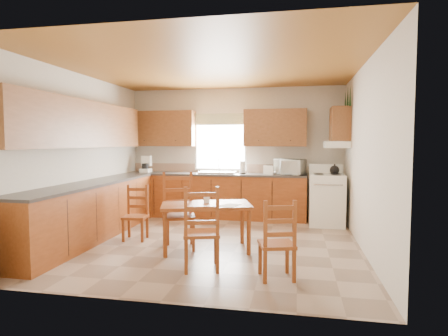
% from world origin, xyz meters
% --- Properties ---
extents(floor, '(4.50, 4.50, 0.00)m').
position_xyz_m(floor, '(0.00, 0.00, 0.00)').
color(floor, gray).
rests_on(floor, ground).
extents(ceiling, '(4.50, 4.50, 0.00)m').
position_xyz_m(ceiling, '(0.00, 0.00, 2.70)').
color(ceiling, '#975F22').
rests_on(ceiling, floor).
extents(wall_left, '(4.50, 4.50, 0.00)m').
position_xyz_m(wall_left, '(-2.25, 0.00, 1.35)').
color(wall_left, beige).
rests_on(wall_left, floor).
extents(wall_right, '(4.50, 4.50, 0.00)m').
position_xyz_m(wall_right, '(2.25, 0.00, 1.35)').
color(wall_right, beige).
rests_on(wall_right, floor).
extents(wall_back, '(4.50, 4.50, 0.00)m').
position_xyz_m(wall_back, '(0.00, 2.25, 1.35)').
color(wall_back, beige).
rests_on(wall_back, floor).
extents(wall_front, '(4.50, 4.50, 0.00)m').
position_xyz_m(wall_front, '(0.00, -2.25, 1.35)').
color(wall_front, beige).
rests_on(wall_front, floor).
extents(lower_cab_back, '(3.75, 0.60, 0.88)m').
position_xyz_m(lower_cab_back, '(-0.38, 1.95, 0.44)').
color(lower_cab_back, brown).
rests_on(lower_cab_back, floor).
extents(lower_cab_left, '(0.60, 3.60, 0.88)m').
position_xyz_m(lower_cab_left, '(-1.95, -0.15, 0.44)').
color(lower_cab_left, brown).
rests_on(lower_cab_left, floor).
extents(counter_back, '(3.75, 0.63, 0.04)m').
position_xyz_m(counter_back, '(-0.38, 1.95, 0.90)').
color(counter_back, '#3A3531').
rests_on(counter_back, lower_cab_back).
extents(counter_left, '(0.63, 3.60, 0.04)m').
position_xyz_m(counter_left, '(-1.95, -0.15, 0.90)').
color(counter_left, '#3A3531').
rests_on(counter_left, lower_cab_left).
extents(backsplash, '(3.75, 0.01, 0.18)m').
position_xyz_m(backsplash, '(-0.38, 2.24, 1.01)').
color(backsplash, '#9E7D63').
rests_on(backsplash, counter_back).
extents(upper_cab_back_left, '(1.41, 0.33, 0.75)m').
position_xyz_m(upper_cab_back_left, '(-1.55, 2.08, 1.85)').
color(upper_cab_back_left, brown).
rests_on(upper_cab_back_left, wall_back).
extents(upper_cab_back_right, '(1.25, 0.33, 0.75)m').
position_xyz_m(upper_cab_back_right, '(0.86, 2.08, 1.85)').
color(upper_cab_back_right, brown).
rests_on(upper_cab_back_right, wall_back).
extents(upper_cab_left, '(0.33, 3.60, 0.75)m').
position_xyz_m(upper_cab_left, '(-2.08, -0.15, 1.85)').
color(upper_cab_left, brown).
rests_on(upper_cab_left, wall_left).
extents(upper_cab_stove, '(0.33, 0.62, 0.62)m').
position_xyz_m(upper_cab_stove, '(2.08, 1.65, 1.90)').
color(upper_cab_stove, brown).
rests_on(upper_cab_stove, wall_right).
extents(range_hood, '(0.44, 0.62, 0.12)m').
position_xyz_m(range_hood, '(2.03, 1.65, 1.52)').
color(range_hood, white).
rests_on(range_hood, wall_right).
extents(window_frame, '(1.13, 0.02, 1.18)m').
position_xyz_m(window_frame, '(-0.30, 2.22, 1.55)').
color(window_frame, white).
rests_on(window_frame, wall_back).
extents(window_pane, '(1.05, 0.01, 1.10)m').
position_xyz_m(window_pane, '(-0.30, 2.21, 1.55)').
color(window_pane, white).
rests_on(window_pane, wall_back).
extents(window_valance, '(1.19, 0.01, 0.24)m').
position_xyz_m(window_valance, '(-0.30, 2.19, 2.05)').
color(window_valance, '#577039').
rests_on(window_valance, wall_back).
extents(sink_basin, '(0.75, 0.45, 0.04)m').
position_xyz_m(sink_basin, '(-0.30, 1.95, 0.94)').
color(sink_basin, silver).
rests_on(sink_basin, counter_back).
extents(pine_decal_a, '(0.22, 0.22, 0.36)m').
position_xyz_m(pine_decal_a, '(2.21, 1.33, 2.38)').
color(pine_decal_a, black).
rests_on(pine_decal_a, wall_right).
extents(pine_decal_b, '(0.22, 0.22, 0.36)m').
position_xyz_m(pine_decal_b, '(2.21, 1.65, 2.42)').
color(pine_decal_b, black).
rests_on(pine_decal_b, wall_right).
extents(pine_decal_c, '(0.22, 0.22, 0.36)m').
position_xyz_m(pine_decal_c, '(2.21, 1.97, 2.38)').
color(pine_decal_c, black).
rests_on(pine_decal_c, wall_right).
extents(stove, '(0.64, 0.66, 0.95)m').
position_xyz_m(stove, '(1.86, 1.61, 0.47)').
color(stove, white).
rests_on(stove, floor).
extents(coffeemaker, '(0.27, 0.30, 0.37)m').
position_xyz_m(coffeemaker, '(-1.89, 1.95, 1.10)').
color(coffeemaker, white).
rests_on(coffeemaker, counter_back).
extents(paper_towel, '(0.12, 0.12, 0.26)m').
position_xyz_m(paper_towel, '(0.21, 1.96, 1.05)').
color(paper_towel, white).
rests_on(paper_towel, counter_back).
extents(toaster, '(0.26, 0.22, 0.18)m').
position_xyz_m(toaster, '(0.77, 1.94, 1.01)').
color(toaster, white).
rests_on(toaster, counter_back).
extents(microwave, '(0.61, 0.52, 0.31)m').
position_xyz_m(microwave, '(1.17, 1.91, 1.07)').
color(microwave, white).
rests_on(microwave, counter_back).
extents(dining_table, '(1.42, 1.06, 0.68)m').
position_xyz_m(dining_table, '(0.02, -0.40, 0.34)').
color(dining_table, brown).
rests_on(dining_table, floor).
extents(chair_near_left, '(0.53, 0.52, 1.03)m').
position_xyz_m(chair_near_left, '(0.16, -1.21, 0.52)').
color(chair_near_left, brown).
rests_on(chair_near_left, floor).
extents(chair_near_right, '(0.47, 0.46, 0.92)m').
position_xyz_m(chair_near_right, '(1.09, -1.35, 0.46)').
color(chair_near_right, brown).
rests_on(chair_near_right, floor).
extents(chair_far_left, '(0.40, 0.39, 0.87)m').
position_xyz_m(chair_far_left, '(-1.23, -0.07, 0.43)').
color(chair_far_left, brown).
rests_on(chair_far_left, floor).
extents(chair_far_right, '(0.59, 0.58, 1.11)m').
position_xyz_m(chair_far_right, '(-0.40, -0.40, 0.55)').
color(chair_far_right, brown).
rests_on(chair_far_right, floor).
extents(table_paper, '(0.32, 0.36, 0.00)m').
position_xyz_m(table_paper, '(0.38, -0.49, 0.68)').
color(table_paper, white).
rests_on(table_paper, dining_table).
extents(table_card, '(0.09, 0.05, 0.12)m').
position_xyz_m(table_card, '(0.02, -0.36, 0.74)').
color(table_card, white).
rests_on(table_card, dining_table).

